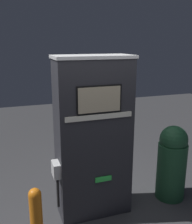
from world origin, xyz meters
TOP-DOWN VIEW (x-y plane):
  - ground_plane at (0.00, 0.00)m, footprint 14.00×14.00m
  - gas_pump at (-0.00, 0.24)m, footprint 1.08×0.51m
  - safety_bollard at (-0.85, -0.33)m, footprint 0.14×0.14m
  - trash_bin at (1.23, 0.16)m, footprint 0.44×0.44m

SIDE VIEW (x-z plane):
  - ground_plane at x=0.00m, z-range 0.00..0.00m
  - safety_bollard at x=-0.85m, z-range 0.02..0.85m
  - trash_bin at x=1.23m, z-range 0.01..1.17m
  - gas_pump at x=0.00m, z-range 0.00..2.20m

